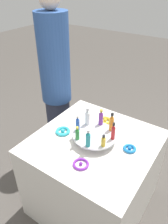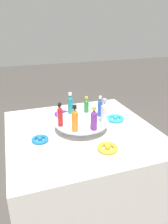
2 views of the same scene
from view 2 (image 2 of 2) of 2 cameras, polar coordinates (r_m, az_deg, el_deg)
ground_plane at (r=1.73m, az=-0.59°, el=-25.96°), size 12.00×12.00×0.00m
party_table at (r=1.48m, az=-0.65°, el=-16.88°), size 0.85×0.85×0.71m
display_stand at (r=1.27m, az=-0.73°, el=-2.98°), size 0.31×0.31×0.06m
bottle_teal at (r=1.34m, az=-3.59°, el=2.14°), size 0.03×0.03×0.13m
bottle_gold at (r=1.28m, az=-6.42°, el=0.00°), size 0.03×0.03×0.09m
bottle_red at (r=1.18m, az=-6.23°, el=-0.93°), size 0.03×0.03×0.13m
bottle_orange at (r=1.12m, az=-2.42°, el=-1.92°), size 0.03×0.03×0.14m
bottle_purple at (r=1.13m, az=2.62°, el=-1.91°), size 0.03×0.03×0.13m
bottle_clear at (r=1.21m, az=5.27°, el=-0.03°), size 0.03×0.03×0.14m
bottle_blue at (r=1.30m, az=4.22°, el=1.34°), size 0.03×0.03×0.13m
bottle_green at (r=1.36m, az=0.64°, el=1.82°), size 0.03×0.03×0.10m
ribbon_bow_gold at (r=1.10m, az=6.19°, el=-9.27°), size 0.10×0.10×0.03m
ribbon_bow_teal at (r=1.41m, az=8.18°, el=-1.66°), size 0.11×0.11×0.03m
ribbon_bow_purple at (r=1.49m, az=-5.75°, el=-0.44°), size 0.10×0.10×0.02m
ribbon_bow_blue at (r=1.19m, az=-11.42°, el=-7.02°), size 0.09×0.09×0.03m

